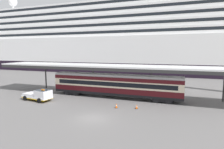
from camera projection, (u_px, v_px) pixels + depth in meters
The scene contains 7 objects.
ground_plane at pixel (93, 118), 23.16m from camera, with size 400.00×400.00×0.00m, color #605D5D.
cruise_ship at pixel (108, 41), 77.81m from camera, with size 176.62×23.54×36.33m.
platform_canopy at pixel (116, 66), 33.24m from camera, with size 46.36×6.44×5.68m.
train_carriage at pixel (115, 85), 33.26m from camera, with size 22.81×2.81×4.11m.
service_truck at pixel (39, 95), 31.23m from camera, with size 5.44×2.82×2.02m.
traffic_cone_near at pixel (116, 106), 27.34m from camera, with size 0.36×0.36×0.67m.
traffic_cone_mid at pixel (137, 107), 27.00m from camera, with size 0.36×0.36×0.61m.
Camera 1 is at (9.75, -20.22, 8.17)m, focal length 30.49 mm.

